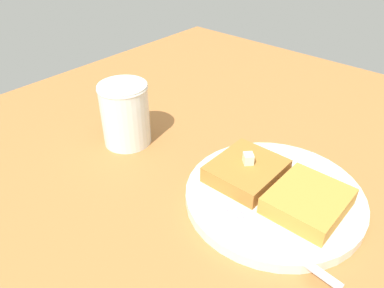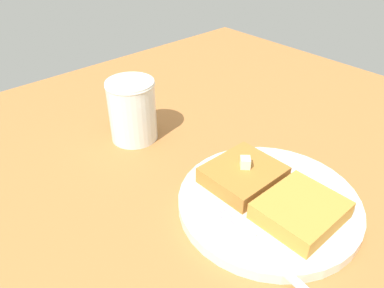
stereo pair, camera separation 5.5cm
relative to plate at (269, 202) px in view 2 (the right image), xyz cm
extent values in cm
cube|color=#A76935|center=(-2.47, -3.33, -1.82)|extent=(115.42, 115.42, 1.84)
cylinder|color=silver|center=(0.00, 0.00, -0.13)|extent=(24.15, 24.15, 1.54)
torus|color=#2B3333|center=(0.00, 0.00, 0.25)|extent=(24.15, 24.15, 0.80)
cube|color=#AC6C2B|center=(-4.71, 0.00, 1.85)|extent=(8.75, 9.92, 2.41)
cube|color=#BE8735|center=(4.71, 0.00, 1.85)|extent=(8.75, 9.92, 2.41)
cube|color=#F2EEC6|center=(-4.78, 0.30, 3.79)|extent=(1.98, 1.98, 1.47)
cube|color=silver|center=(8.00, -8.03, 0.83)|extent=(10.04, 2.02, 0.36)
cube|color=silver|center=(1.64, -7.31, 0.83)|extent=(3.03, 2.50, 0.36)
cube|color=silver|center=(-1.44, -7.79, 0.83)|extent=(3.22, 0.68, 0.36)
cube|color=silver|center=(-1.38, -7.24, 0.83)|extent=(3.22, 0.68, 0.36)
cube|color=silver|center=(-1.31, -6.69, 0.83)|extent=(3.22, 0.68, 0.36)
cube|color=silver|center=(-1.25, -6.15, 0.83)|extent=(3.22, 0.68, 0.36)
cylinder|color=#3C1509|center=(-26.41, -3.80, 2.83)|extent=(7.23, 7.23, 7.46)
cylinder|color=silver|center=(-26.41, -3.80, 4.33)|extent=(7.86, 7.86, 10.45)
torus|color=silver|center=(-26.41, -3.80, 9.10)|extent=(8.04, 8.04, 0.50)
camera|label=1|loc=(16.78, -36.27, 34.40)|focal=35.00mm
camera|label=2|loc=(20.69, -32.41, 34.40)|focal=35.00mm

